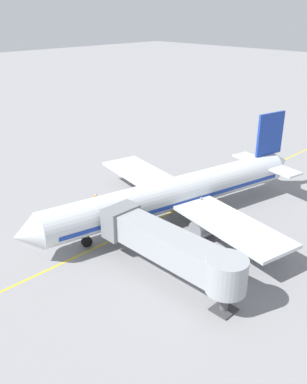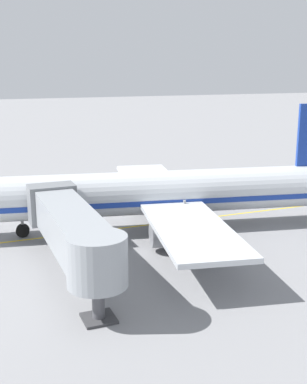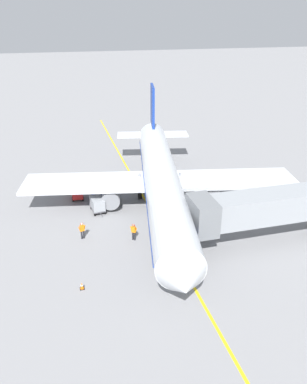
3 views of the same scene
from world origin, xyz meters
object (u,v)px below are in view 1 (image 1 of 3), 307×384
baggage_cart_second_in_train (156,187)px  baggage_cart_front (137,193)px  parked_airliner (177,193)px  jet_bridge (170,246)px  ground_crew_wing_walker (110,216)px  baggage_tug_lead (150,182)px  ground_crew_loader (96,200)px  safety_cone_nose_left (41,222)px

baggage_cart_second_in_train → baggage_cart_front: bearing=82.4°
parked_airliner → jet_bridge: size_ratio=2.41×
jet_bridge → parked_airliner: bearing=-50.5°
baggage_cart_second_in_train → ground_crew_wing_walker: size_ratio=1.75×
baggage_tug_lead → ground_crew_loader: ground_crew_loader is taller
parked_airliner → ground_crew_loader: (9.10, 4.76, -2.23)m
baggage_cart_front → ground_crew_wing_walker: bearing=111.3°
baggage_cart_front → ground_crew_loader: bearing=67.6°
baggage_cart_second_in_train → safety_cone_nose_left: (3.23, 15.36, -0.66)m
ground_crew_wing_walker → jet_bridge: bearing=165.9°
parked_airliner → jet_bridge: (-7.67, 9.30, 0.27)m
jet_bridge → ground_crew_loader: bearing=-15.1°
baggage_cart_front → ground_crew_wing_walker: ground_crew_wing_walker is taller
baggage_cart_front → ground_crew_loader: (2.08, 5.04, 0.00)m
safety_cone_nose_left → baggage_cart_front: bearing=-102.9°
parked_airliner → baggage_cart_front: bearing=-2.2°
parked_airliner → baggage_cart_second_in_train: 7.72m
baggage_tug_lead → parked_airliner: bearing=154.2°
ground_crew_wing_walker → ground_crew_loader: same height
baggage_tug_lead → ground_crew_loader: 9.04m
baggage_cart_front → baggage_cart_second_in_train: same height
baggage_tug_lead → safety_cone_nose_left: baggage_tug_lead is taller
safety_cone_nose_left → jet_bridge: bearing=-171.0°
ground_crew_wing_walker → ground_crew_loader: 4.86m
parked_airliner → baggage_tug_lead: size_ratio=14.47×
baggage_tug_lead → baggage_cart_front: 4.38m
baggage_cart_second_in_train → ground_crew_wing_walker: (-2.14, 9.53, 0.00)m
baggage_tug_lead → baggage_cart_front: bearing=114.2°
ground_crew_loader → baggage_tug_lead: bearing=-91.8°
baggage_cart_front → ground_crew_wing_walker: (-2.55, 6.52, 0.00)m
safety_cone_nose_left → baggage_tug_lead: bearing=-93.6°
parked_airliner → safety_cone_nose_left: parked_airliner is taller
jet_bridge → baggage_tug_lead: size_ratio=6.00×
ground_crew_wing_walker → safety_cone_nose_left: ground_crew_wing_walker is taller
baggage_cart_front → safety_cone_nose_left: 12.69m
parked_airliner → baggage_tug_lead: bearing=-25.8°
parked_airliner → ground_crew_wing_walker: size_ratio=21.98×
safety_cone_nose_left → baggage_cart_second_in_train: bearing=-101.9°
baggage_tug_lead → baggage_cart_second_in_train: baggage_tug_lead is taller
ground_crew_wing_walker → safety_cone_nose_left: (5.38, 5.83, -0.66)m
baggage_cart_front → jet_bridge: bearing=146.9°
baggage_tug_lead → safety_cone_nose_left: size_ratio=4.35×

